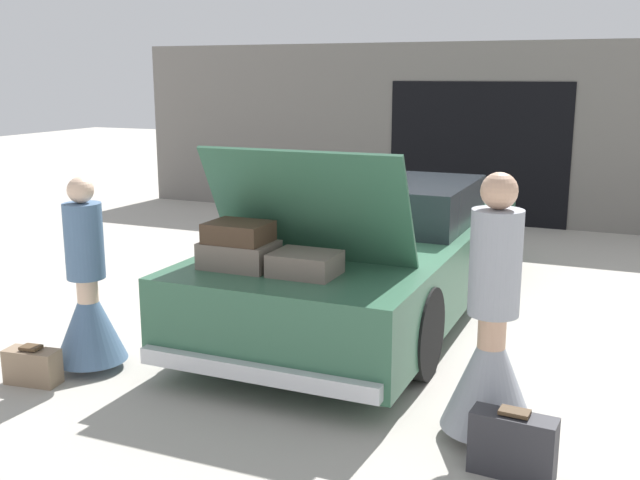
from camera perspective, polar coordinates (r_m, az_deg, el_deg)
ground_plane at (r=7.56m, az=4.07°, el=-5.29°), size 40.00×40.00×0.00m
garage_wall_back at (r=12.01m, az=12.02°, el=7.88°), size 12.00×0.14×2.80m
car at (r=7.41m, az=4.12°, el=-0.91°), size 1.99×5.03×1.77m
person_left at (r=6.20m, az=-17.24°, el=-4.55°), size 0.57×0.57×1.55m
person_right at (r=4.90m, az=12.90°, el=-7.99°), size 0.61×0.61×1.74m
suitcase_beside_left_person at (r=6.17m, az=-21.05°, el=-8.97°), size 0.44×0.23×0.30m
suitcase_beside_right_person at (r=4.67m, az=14.47°, el=-14.87°), size 0.51×0.21×0.41m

